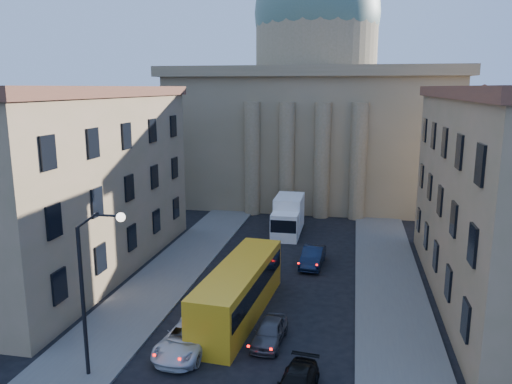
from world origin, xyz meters
TOP-DOWN VIEW (x-y plane):
  - sidewalk_left at (-8.50, 18.00)m, footprint 5.00×60.00m
  - sidewalk_right at (8.50, 18.00)m, footprint 5.00×60.00m
  - church at (0.00, 55.47)m, footprint 68.02×28.76m
  - building_left at (-17.00, 22.00)m, footprint 11.60×26.60m
  - street_lamp at (-6.97, 8.00)m, footprint 2.62×0.44m
  - car_left_mid at (-3.27, 11.44)m, footprint 2.99×5.72m
  - car_right_far at (1.11, 13.20)m, footprint 1.86×4.10m
  - car_right_distant at (2.47, 26.56)m, footprint 1.96×4.87m
  - city_bus at (-1.44, 16.38)m, footprint 3.67×12.20m
  - box_truck at (-0.80, 35.41)m, footprint 2.71×6.75m

SIDE VIEW (x-z plane):
  - sidewalk_left at x=-8.50m, z-range 0.00..0.15m
  - sidewalk_right at x=8.50m, z-range 0.00..0.15m
  - car_right_far at x=1.11m, z-range 0.00..1.37m
  - car_left_mid at x=-3.27m, z-range 0.00..1.54m
  - car_right_distant at x=2.47m, z-range 0.00..1.57m
  - box_truck at x=-0.80m, z-range -0.10..3.60m
  - city_bus at x=-1.44m, z-range 0.13..3.51m
  - street_lamp at x=-6.97m, z-range 0.87..9.70m
  - building_left at x=-17.00m, z-range 0.07..14.77m
  - church at x=0.00m, z-range -6.42..30.18m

